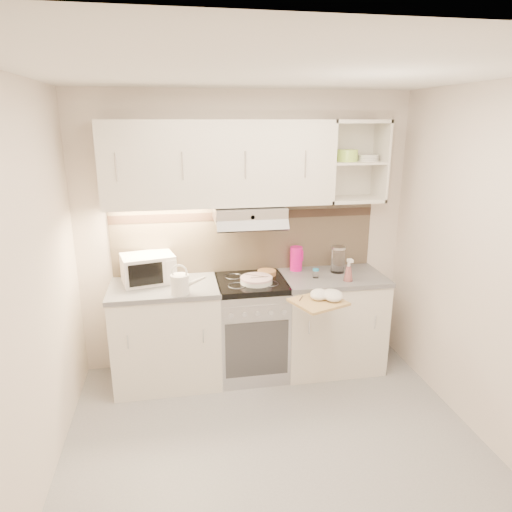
% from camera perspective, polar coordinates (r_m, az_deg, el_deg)
% --- Properties ---
extents(ground, '(3.00, 3.00, 0.00)m').
position_cam_1_polar(ground, '(3.50, 2.70, -23.26)').
color(ground, '#949497').
rests_on(ground, ground).
extents(room_shell, '(3.04, 2.84, 2.52)m').
position_cam_1_polar(room_shell, '(3.11, 1.64, 5.16)').
color(room_shell, beige).
rests_on(room_shell, ground).
extents(base_cabinet_left, '(0.90, 0.60, 0.86)m').
position_cam_1_polar(base_cabinet_left, '(4.14, -11.06, -9.74)').
color(base_cabinet_left, silver).
rests_on(base_cabinet_left, ground).
extents(worktop_left, '(0.92, 0.62, 0.04)m').
position_cam_1_polar(worktop_left, '(3.96, -11.41, -3.89)').
color(worktop_left, slate).
rests_on(worktop_left, base_cabinet_left).
extents(base_cabinet_right, '(0.90, 0.60, 0.86)m').
position_cam_1_polar(base_cabinet_right, '(4.36, 9.27, -8.24)').
color(base_cabinet_right, silver).
rests_on(base_cabinet_right, ground).
extents(worktop_right, '(0.92, 0.62, 0.04)m').
position_cam_1_polar(worktop_right, '(4.19, 9.56, -2.64)').
color(worktop_right, slate).
rests_on(worktop_right, base_cabinet_right).
extents(electric_range, '(0.60, 0.60, 0.90)m').
position_cam_1_polar(electric_range, '(4.17, -0.60, -8.85)').
color(electric_range, '#B7B7BC').
rests_on(electric_range, ground).
extents(microwave, '(0.49, 0.41, 0.24)m').
position_cam_1_polar(microwave, '(4.03, -13.35, -1.52)').
color(microwave, silver).
rests_on(microwave, worktop_left).
extents(watering_can, '(0.29, 0.15, 0.25)m').
position_cam_1_polar(watering_can, '(3.71, -9.33, -3.39)').
color(watering_can, silver).
rests_on(watering_can, worktop_left).
extents(plate_stack, '(0.28, 0.28, 0.06)m').
position_cam_1_polar(plate_stack, '(3.92, 0.05, -3.01)').
color(plate_stack, silver).
rests_on(plate_stack, electric_range).
extents(bread_loaf, '(0.17, 0.17, 0.04)m').
position_cam_1_polar(bread_loaf, '(4.13, 1.35, -2.10)').
color(bread_loaf, '#B56642').
rests_on(bread_loaf, electric_range).
extents(pink_pitcher, '(0.12, 0.11, 0.23)m').
position_cam_1_polar(pink_pitcher, '(4.24, 5.06, -0.32)').
color(pink_pitcher, '#DA0C85').
rests_on(pink_pitcher, worktop_right).
extents(glass_jar, '(0.13, 0.13, 0.25)m').
position_cam_1_polar(glass_jar, '(4.23, 10.20, -0.41)').
color(glass_jar, silver).
rests_on(glass_jar, worktop_right).
extents(spice_jar, '(0.06, 0.06, 0.08)m').
position_cam_1_polar(spice_jar, '(4.08, 7.47, -2.14)').
color(spice_jar, silver).
rests_on(spice_jar, worktop_right).
extents(spray_bottle, '(0.08, 0.08, 0.21)m').
position_cam_1_polar(spray_bottle, '(4.04, 11.49, -1.93)').
color(spray_bottle, pink).
rests_on(spray_bottle, worktop_right).
extents(cutting_board, '(0.47, 0.45, 0.02)m').
position_cam_1_polar(cutting_board, '(3.64, 7.80, -5.72)').
color(cutting_board, '#A36848').
rests_on(cutting_board, base_cabinet_right).
extents(dish_towel, '(0.30, 0.26, 0.07)m').
position_cam_1_polar(dish_towel, '(3.68, 8.32, -4.69)').
color(dish_towel, white).
rests_on(dish_towel, cutting_board).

